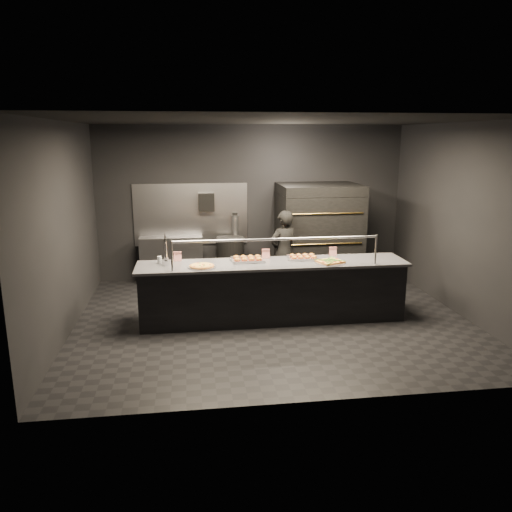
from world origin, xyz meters
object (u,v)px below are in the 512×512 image
at_px(beer_tap, 166,256).
at_px(round_pizza, 202,266).
at_px(slider_tray_a, 247,259).
at_px(square_pizza, 330,262).
at_px(fire_extinguisher, 235,226).
at_px(service_counter, 273,291).
at_px(slider_tray_b, 303,257).
at_px(prep_shelf, 172,259).
at_px(towel_dispenser, 206,202).
at_px(trash_bin, 230,260).
at_px(worker, 283,253).
at_px(pizza_oven, 318,234).

distance_m(beer_tap, round_pizza, 0.57).
distance_m(slider_tray_a, square_pizza, 1.26).
bearing_deg(square_pizza, fire_extinguisher, 115.20).
xyz_separation_m(service_counter, slider_tray_b, (0.50, 0.15, 0.48)).
xyz_separation_m(prep_shelf, towel_dispenser, (0.70, 0.07, 1.10)).
xyz_separation_m(square_pizza, trash_bin, (-1.33, 2.27, -0.49)).
bearing_deg(slider_tray_b, beer_tap, -177.50).
bearing_deg(trash_bin, square_pizza, -59.66).
bearing_deg(beer_tap, trash_bin, 61.42).
xyz_separation_m(fire_extinguisher, slider_tray_a, (-0.02, -2.26, -0.11)).
height_order(service_counter, worker, worker).
xyz_separation_m(fire_extinguisher, beer_tap, (-1.25, -2.34, 0.00)).
bearing_deg(slider_tray_b, round_pizza, -169.53).
bearing_deg(trash_bin, worker, -45.30).
bearing_deg(towel_dispenser, worker, -41.70).
xyz_separation_m(service_counter, trash_bin, (-0.48, 2.12, -0.02)).
distance_m(prep_shelf, trash_bin, 1.14).
bearing_deg(fire_extinguisher, towel_dispenser, -178.96).
distance_m(towel_dispenser, slider_tray_b, 2.71).
bearing_deg(worker, square_pizza, 86.18).
bearing_deg(fire_extinguisher, square_pizza, -64.80).
bearing_deg(prep_shelf, square_pizza, -45.23).
xyz_separation_m(fire_extinguisher, round_pizza, (-0.73, -2.54, -0.12)).
bearing_deg(round_pizza, service_counter, 7.45).
relative_size(prep_shelf, worker, 0.79).
relative_size(service_counter, pizza_oven, 2.15).
bearing_deg(trash_bin, round_pizza, -104.89).
relative_size(beer_tap, trash_bin, 0.55).
height_order(beer_tap, square_pizza, beer_tap).
relative_size(slider_tray_a, slider_tray_b, 1.02).
bearing_deg(worker, fire_extinguisher, -79.17).
bearing_deg(worker, service_counter, 50.15).
relative_size(pizza_oven, towel_dispenser, 5.46).
xyz_separation_m(round_pizza, trash_bin, (0.60, 2.26, -0.49)).
bearing_deg(service_counter, round_pizza, -172.55).
distance_m(service_counter, slider_tray_b, 0.71).
bearing_deg(worker, trash_bin, -67.17).
bearing_deg(fire_extinguisher, trash_bin, -114.40).
distance_m(pizza_oven, towel_dispenser, 2.23).
xyz_separation_m(slider_tray_a, slider_tray_b, (0.87, 0.01, -0.00)).
height_order(service_counter, slider_tray_b, service_counter).
height_order(fire_extinguisher, square_pizza, fire_extinguisher).
height_order(service_counter, trash_bin, service_counter).
xyz_separation_m(towel_dispenser, worker, (1.30, -1.16, -0.79)).
bearing_deg(trash_bin, slider_tray_a, -87.00).
bearing_deg(slider_tray_a, square_pizza, -13.14).
bearing_deg(service_counter, beer_tap, 177.90).
bearing_deg(slider_tray_a, trash_bin, 93.00).
bearing_deg(service_counter, slider_tray_a, 159.97).
distance_m(towel_dispenser, trash_bin, 1.21).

